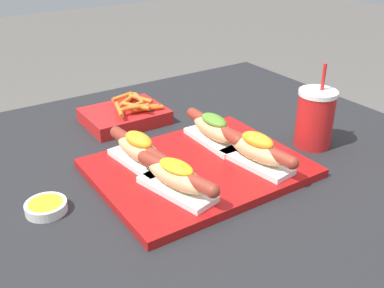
# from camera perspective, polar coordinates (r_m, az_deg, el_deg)

# --- Properties ---
(serving_tray) EXTENTS (0.42, 0.33, 0.02)m
(serving_tray) POSITION_cam_1_polar(r_m,az_deg,el_deg) (0.94, 0.67, -3.13)
(serving_tray) COLOR #B71414
(serving_tray) RESTS_ON patio_table
(hot_dog_0) EXTENTS (0.10, 0.20, 0.06)m
(hot_dog_0) POSITION_cam_1_polar(r_m,az_deg,el_deg) (0.83, -2.00, -4.19)
(hot_dog_0) COLOR white
(hot_dog_0) RESTS_ON serving_tray
(hot_dog_1) EXTENTS (0.08, 0.20, 0.07)m
(hot_dog_1) POSITION_cam_1_polar(r_m,az_deg,el_deg) (0.93, 8.24, -0.77)
(hot_dog_1) COLOR white
(hot_dog_1) RESTS_ON serving_tray
(hot_dog_2) EXTENTS (0.08, 0.20, 0.07)m
(hot_dog_2) POSITION_cam_1_polar(r_m,az_deg,el_deg) (0.93, -6.73, -0.71)
(hot_dog_2) COLOR white
(hot_dog_2) RESTS_ON serving_tray
(hot_dog_3) EXTENTS (0.06, 0.20, 0.07)m
(hot_dog_3) POSITION_cam_1_polar(r_m,az_deg,el_deg) (1.01, 2.77, 1.90)
(hot_dog_3) COLOR white
(hot_dog_3) RESTS_ON serving_tray
(sauce_bowl) EXTENTS (0.08, 0.08, 0.02)m
(sauce_bowl) POSITION_cam_1_polar(r_m,az_deg,el_deg) (0.86, -18.05, -7.57)
(sauce_bowl) COLOR silver
(sauce_bowl) RESTS_ON patio_table
(drink_cup) EXTENTS (0.09, 0.09, 0.19)m
(drink_cup) POSITION_cam_1_polar(r_m,az_deg,el_deg) (1.06, 15.34, 3.17)
(drink_cup) COLOR red
(drink_cup) RESTS_ON patio_table
(fries_basket) EXTENTS (0.20, 0.16, 0.06)m
(fries_basket) POSITION_cam_1_polar(r_m,az_deg,el_deg) (1.18, -8.46, 3.64)
(fries_basket) COLOR red
(fries_basket) RESTS_ON patio_table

